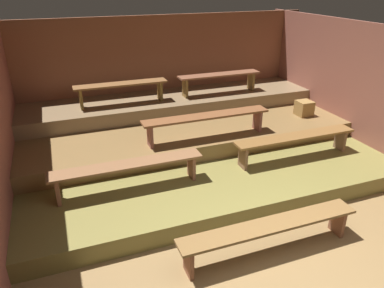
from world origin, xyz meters
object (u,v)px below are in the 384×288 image
(bench_lower_right, at_px, (295,140))
(bench_upper_right, at_px, (219,78))
(bench_lower_left, at_px, (128,168))
(bench_floor_center, at_px, (270,229))
(bench_middle_center, at_px, (207,119))
(wooden_crate_middle, at_px, (304,108))
(bench_upper_left, at_px, (121,88))

(bench_lower_right, bearing_deg, bench_upper_right, 99.67)
(bench_upper_right, bearing_deg, bench_lower_left, -137.49)
(bench_floor_center, distance_m, bench_middle_center, 2.41)
(bench_floor_center, distance_m, wooden_crate_middle, 3.64)
(bench_lower_left, relative_size, bench_middle_center, 0.98)
(bench_floor_center, bearing_deg, bench_upper_left, 104.33)
(bench_lower_right, bearing_deg, bench_middle_center, 150.43)
(bench_lower_left, bearing_deg, bench_upper_left, 80.33)
(bench_upper_left, bearing_deg, bench_upper_right, 0.00)
(bench_floor_center, xyz_separation_m, bench_upper_left, (-0.98, 3.84, 0.82))
(bench_lower_left, relative_size, bench_upper_left, 1.23)
(bench_lower_left, height_order, bench_lower_right, same)
(bench_floor_center, bearing_deg, bench_lower_right, 47.80)
(bench_lower_right, distance_m, bench_middle_center, 1.52)
(bench_lower_right, xyz_separation_m, bench_upper_left, (-2.44, 2.23, 0.54))
(bench_lower_right, bearing_deg, wooden_crate_middle, 48.33)
(bench_floor_center, height_order, bench_lower_right, bench_lower_right)
(bench_middle_center, bearing_deg, bench_upper_right, 58.56)
(bench_floor_center, relative_size, bench_lower_left, 1.06)
(bench_lower_right, relative_size, bench_upper_right, 1.23)
(bench_floor_center, xyz_separation_m, bench_upper_right, (1.07, 3.84, 0.82))
(bench_middle_center, distance_m, wooden_crate_middle, 2.30)
(bench_upper_left, bearing_deg, bench_middle_center, -52.73)
(bench_upper_right, relative_size, wooden_crate_middle, 6.05)
(wooden_crate_middle, bearing_deg, bench_lower_left, -163.99)
(bench_upper_left, height_order, wooden_crate_middle, bench_upper_left)
(bench_upper_left, bearing_deg, wooden_crate_middle, -18.65)
(bench_floor_center, height_order, bench_lower_left, bench_lower_left)
(bench_middle_center, xyz_separation_m, bench_upper_right, (0.92, 1.50, 0.27))
(bench_floor_center, xyz_separation_m, bench_lower_left, (-1.36, 1.60, 0.27))
(bench_middle_center, bearing_deg, bench_lower_left, -154.19)
(bench_upper_left, xyz_separation_m, bench_upper_right, (2.06, 0.00, 0.00))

